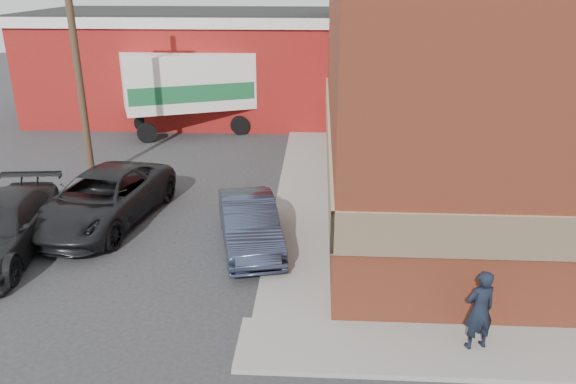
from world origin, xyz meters
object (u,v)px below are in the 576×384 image
(man, at_px, (480,310))
(box_truck, at_px, (205,87))
(brick_building, at_px, (538,60))
(sedan, at_px, (249,224))
(warehouse, at_px, (190,63))
(suv_a, at_px, (103,199))
(utility_pole, at_px, (76,54))

(man, distance_m, box_truck, 19.31)
(brick_building, relative_size, sedan, 4.19)
(brick_building, height_order, warehouse, brick_building)
(suv_a, bearing_deg, warehouse, 101.09)
(man, height_order, sedan, man)
(warehouse, height_order, sedan, warehouse)
(man, xyz_separation_m, sedan, (-5.29, 4.58, -0.30))
(box_truck, bearing_deg, sedan, -95.10)
(warehouse, height_order, man, warehouse)
(sedan, xyz_separation_m, box_truck, (-3.67, 12.48, 1.54))
(warehouse, bearing_deg, brick_building, -37.20)
(utility_pole, distance_m, sedan, 9.39)
(suv_a, bearing_deg, sedan, -6.77)
(brick_building, bearing_deg, sedan, -150.79)
(brick_building, distance_m, sedan, 11.36)
(box_truck, bearing_deg, warehouse, 90.77)
(warehouse, distance_m, man, 23.35)
(warehouse, bearing_deg, box_truck, -67.72)
(suv_a, xyz_separation_m, box_truck, (1.13, 11.07, 1.44))
(brick_building, relative_size, utility_pole, 2.03)
(utility_pole, distance_m, box_truck, 8.27)
(man, relative_size, box_truck, 0.22)
(man, bearing_deg, box_truck, -80.83)
(utility_pole, bearing_deg, brick_building, -0.02)
(sedan, bearing_deg, suv_a, 150.24)
(man, relative_size, suv_a, 0.30)
(sedan, bearing_deg, utility_pole, 128.76)
(warehouse, relative_size, box_truck, 1.98)
(utility_pole, relative_size, man, 5.04)
(warehouse, xyz_separation_m, box_truck, (1.53, -3.72, -0.56))
(brick_building, xyz_separation_m, man, (-4.01, -9.78, -3.67))
(brick_building, relative_size, box_truck, 2.22)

